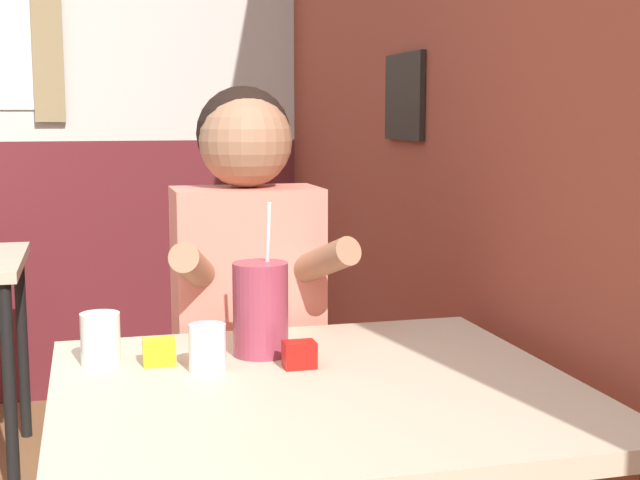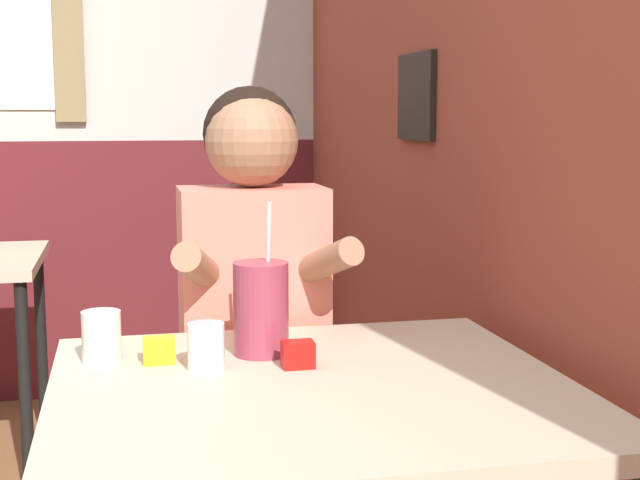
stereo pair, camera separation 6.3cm
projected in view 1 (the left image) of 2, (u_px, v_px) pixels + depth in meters
The scene contains 9 objects.
brick_wall_right at pixel (412, 65), 2.57m from camera, with size 0.08×4.76×2.70m.
back_wall at pixel (12, 78), 3.62m from camera, with size 5.32×0.09×2.70m.
main_table at pixel (317, 421), 1.58m from camera, with size 0.92×0.84×0.74m.
person_seated at pixel (248, 337), 2.12m from camera, with size 0.42×0.41×1.28m.
cocktail_pitcher at pixel (261, 309), 1.75m from camera, with size 0.11×0.11×0.30m.
glass_near_pitcher at pixel (207, 348), 1.64m from camera, with size 0.07×0.07×0.09m.
glass_center at pixel (100, 339), 1.68m from camera, with size 0.07×0.07×0.10m.
condiment_ketchup at pixel (299, 355), 1.67m from camera, with size 0.06×0.04×0.05m.
condiment_mustard at pixel (159, 352), 1.69m from camera, with size 0.06×0.04×0.05m.
Camera 1 is at (0.27, -1.08, 1.21)m, focal length 50.00 mm.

